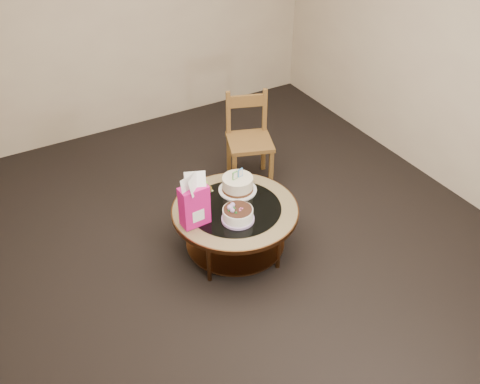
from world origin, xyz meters
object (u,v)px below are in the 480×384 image
coffee_table (235,215)px  dining_chair (249,139)px  gift_bag (194,201)px  decorated_cake (238,215)px  cream_cake (238,184)px

coffee_table → dining_chair: bearing=53.6°
gift_bag → dining_chair: dining_chair is taller
gift_bag → dining_chair: bearing=38.3°
coffee_table → gift_bag: 0.46m
decorated_cake → gift_bag: (-0.30, 0.13, 0.16)m
cream_cake → dining_chair: 0.85m
decorated_cake → cream_cake: bearing=60.5°
dining_chair → gift_bag: bearing=-118.7°
cream_cake → decorated_cake: bearing=-131.6°
coffee_table → cream_cake: (0.13, 0.19, 0.14)m
decorated_cake → dining_chair: dining_chair is taller
coffee_table → decorated_cake: size_ratio=3.98×
gift_bag → cream_cake: bearing=19.5°
cream_cake → dining_chair: (0.51, 0.68, -0.07)m
coffee_table → decorated_cake: decorated_cake is taller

